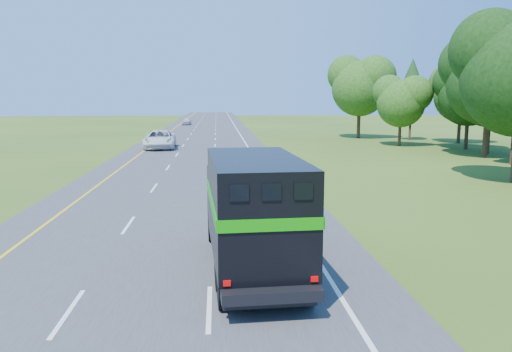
# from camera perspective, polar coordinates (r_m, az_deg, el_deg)

# --- Properties ---
(road) EXTENTS (15.00, 260.00, 0.04)m
(road) POSITION_cam_1_polar(r_m,az_deg,el_deg) (51.92, -6.75, 2.82)
(road) COLOR #38383A
(road) RESTS_ON ground
(lane_markings) EXTENTS (11.15, 260.00, 0.01)m
(lane_markings) POSITION_cam_1_polar(r_m,az_deg,el_deg) (51.92, -6.75, 2.85)
(lane_markings) COLOR yellow
(lane_markings) RESTS_ON road
(horse_truck) EXTENTS (3.08, 8.59, 3.74)m
(horse_truck) POSITION_cam_1_polar(r_m,az_deg,el_deg) (15.96, -0.42, -3.79)
(horse_truck) COLOR black
(horse_truck) RESTS_ON road
(white_suv) EXTENTS (3.54, 7.16, 1.95)m
(white_suv) POSITION_cam_1_polar(r_m,az_deg,el_deg) (55.24, -10.92, 4.13)
(white_suv) COLOR silver
(white_suv) RESTS_ON road
(far_car) EXTENTS (1.79, 4.12, 1.38)m
(far_car) POSITION_cam_1_polar(r_m,az_deg,el_deg) (101.25, -7.93, 6.21)
(far_car) COLOR #BABAC1
(far_car) RESTS_ON road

